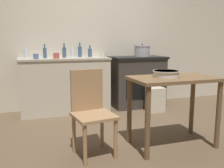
# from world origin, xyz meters

# --- Properties ---
(ground_plane) EXTENTS (14.00, 14.00, 0.00)m
(ground_plane) POSITION_xyz_m (0.00, 0.00, 0.00)
(ground_plane) COLOR brown
(wall_back) EXTENTS (8.00, 0.07, 2.55)m
(wall_back) POSITION_xyz_m (0.00, 1.58, 1.27)
(wall_back) COLOR beige
(wall_back) RESTS_ON ground_plane
(counter_cabinet) EXTENTS (1.46, 0.56, 0.91)m
(counter_cabinet) POSITION_xyz_m (-0.53, 1.29, 0.46)
(counter_cabinet) COLOR beige
(counter_cabinet) RESTS_ON ground_plane
(stove) EXTENTS (0.97, 0.59, 0.91)m
(stove) POSITION_xyz_m (0.78, 1.27, 0.46)
(stove) COLOR #38332D
(stove) RESTS_ON ground_plane
(work_table) EXTENTS (0.96, 0.56, 0.79)m
(work_table) POSITION_xyz_m (0.43, -0.49, 0.64)
(work_table) COLOR brown
(work_table) RESTS_ON ground_plane
(chair) EXTENTS (0.45, 0.45, 0.89)m
(chair) POSITION_xyz_m (-0.50, -0.39, 0.48)
(chair) COLOR #A87F56
(chair) RESTS_ON ground_plane
(flour_sack) EXTENTS (0.29, 0.20, 0.41)m
(flour_sack) POSITION_xyz_m (0.91, 0.81, 0.21)
(flour_sack) COLOR beige
(flour_sack) RESTS_ON ground_plane
(stock_pot) EXTENTS (0.29, 0.29, 0.22)m
(stock_pot) POSITION_xyz_m (0.87, 1.27, 1.01)
(stock_pot) COLOR #A8A8AD
(stock_pot) RESTS_ON stove
(mixing_bowl_large) EXTENTS (0.30, 0.30, 0.07)m
(mixing_bowl_large) POSITION_xyz_m (0.35, -0.45, 0.83)
(mixing_bowl_large) COLOR silver
(mixing_bowl_large) RESTS_ON work_table
(bottle_far_left) EXTENTS (0.07, 0.07, 0.20)m
(bottle_far_left) POSITION_xyz_m (-0.37, 1.40, 0.99)
(bottle_far_left) COLOR silver
(bottle_far_left) RESTS_ON counter_cabinet
(bottle_left) EXTENTS (0.08, 0.08, 0.20)m
(bottle_left) POSITION_xyz_m (-1.12, 1.43, 0.99)
(bottle_left) COLOR silver
(bottle_left) RESTS_ON counter_cabinet
(bottle_mid_left) EXTENTS (0.07, 0.07, 0.20)m
(bottle_mid_left) POSITION_xyz_m (-0.07, 1.38, 0.99)
(bottle_mid_left) COLOR #3D5675
(bottle_mid_left) RESTS_ON counter_cabinet
(bottle_center_left) EXTENTS (0.06, 0.06, 0.23)m
(bottle_center_left) POSITION_xyz_m (-0.83, 1.34, 1.00)
(bottle_center_left) COLOR #3D5675
(bottle_center_left) RESTS_ON counter_cabinet
(bottle_center) EXTENTS (0.06, 0.06, 0.23)m
(bottle_center) POSITION_xyz_m (-0.52, 1.34, 1.00)
(bottle_center) COLOR #3D5675
(bottle_center) RESTS_ON counter_cabinet
(bottle_center_right) EXTENTS (0.07, 0.07, 0.25)m
(bottle_center_right) POSITION_xyz_m (-0.24, 1.42, 1.01)
(bottle_center_right) COLOR #3D5675
(bottle_center_right) RESTS_ON counter_cabinet
(cup_mid_right) EXTENTS (0.09, 0.09, 0.09)m
(cup_mid_right) POSITION_xyz_m (-0.67, 1.16, 0.96)
(cup_mid_right) COLOR #B74C42
(cup_mid_right) RESTS_ON counter_cabinet
(cup_right) EXTENTS (0.08, 0.08, 0.08)m
(cup_right) POSITION_xyz_m (-0.98, 1.15, 0.95)
(cup_right) COLOR #4C6B99
(cup_right) RESTS_ON counter_cabinet
(cup_far_right) EXTENTS (0.08, 0.08, 0.09)m
(cup_far_right) POSITION_xyz_m (0.08, 1.10, 0.96)
(cup_far_right) COLOR silver
(cup_far_right) RESTS_ON counter_cabinet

